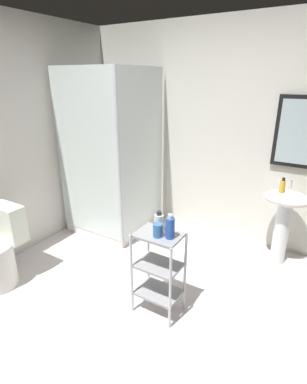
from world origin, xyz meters
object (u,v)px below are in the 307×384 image
(shower_stall, at_px, (115,197))
(storage_cart, at_px, (158,267))
(hand_soap_bottle, at_px, (282,186))
(lotion_bottle_white, at_px, (159,222))
(pedestal_sink, at_px, (284,213))
(shampoo_bottle_blue, at_px, (170,228))
(rinse_cup, at_px, (158,230))

(shower_stall, xyz_separation_m, storage_cart, (1.20, -0.97, -0.03))
(hand_soap_bottle, relative_size, lotion_bottle_white, 0.87)
(hand_soap_bottle, distance_m, lotion_bottle_white, 1.41)
(pedestal_sink, xyz_separation_m, shampoo_bottle_blue, (-0.64, -1.30, 0.25))
(shower_stall, bearing_deg, rinse_cup, -39.70)
(storage_cart, distance_m, shampoo_bottle_blue, 0.40)
(lotion_bottle_white, xyz_separation_m, rinse_cup, (0.04, -0.08, -0.02))
(hand_soap_bottle, relative_size, rinse_cup, 1.42)
(shower_stall, bearing_deg, shampoo_bottle_blue, -36.91)
(shower_stall, distance_m, hand_soap_bottle, 1.95)
(shower_stall, bearing_deg, lotion_bottle_white, -38.23)
(shower_stall, height_order, lotion_bottle_white, shower_stall)
(shower_stall, height_order, hand_soap_bottle, shower_stall)
(rinse_cup, bearing_deg, hand_soap_bottle, 62.64)
(pedestal_sink, bearing_deg, shampoo_bottle_blue, -116.16)
(hand_soap_bottle, relative_size, shampoo_bottle_blue, 0.76)
(pedestal_sink, height_order, lotion_bottle_white, lotion_bottle_white)
(hand_soap_bottle, bearing_deg, shower_stall, -171.23)
(pedestal_sink, relative_size, hand_soap_bottle, 5.36)
(pedestal_sink, height_order, hand_soap_bottle, hand_soap_bottle)
(pedestal_sink, bearing_deg, shower_stall, -170.55)
(pedestal_sink, bearing_deg, lotion_bottle_white, -121.51)
(shower_stall, relative_size, pedestal_sink, 2.47)
(shampoo_bottle_blue, bearing_deg, lotion_bottle_white, 157.71)
(hand_soap_bottle, bearing_deg, pedestal_sink, 29.56)
(storage_cart, distance_m, lotion_bottle_white, 0.38)
(lotion_bottle_white, bearing_deg, storage_cart, -61.41)
(hand_soap_bottle, height_order, lotion_bottle_white, hand_soap_bottle)
(lotion_bottle_white, height_order, shampoo_bottle_blue, shampoo_bottle_blue)
(pedestal_sink, distance_m, rinse_cup, 1.53)
(rinse_cup, bearing_deg, storage_cart, 109.84)
(hand_soap_bottle, height_order, shampoo_bottle_blue, hand_soap_bottle)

